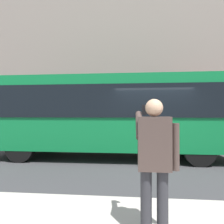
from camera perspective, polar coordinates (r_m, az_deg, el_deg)
name	(u,v)px	position (r m, az deg, el deg)	size (l,w,h in m)	color
ground_plane	(152,162)	(7.52, 11.03, -13.35)	(60.00, 60.00, 0.00)	#38383A
building_facade_far	(143,50)	(14.76, 8.43, 16.45)	(28.00, 1.55, 12.00)	gray
red_bus	(109,114)	(7.97, -0.78, -0.44)	(9.05, 2.54, 3.08)	#0F7238
pedestrian_photographer	(154,156)	(2.68, 11.62, -11.77)	(0.53, 0.52, 1.70)	#2D2D33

